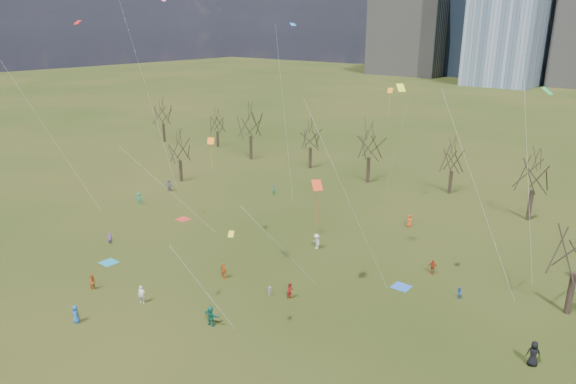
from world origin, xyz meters
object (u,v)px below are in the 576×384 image
Objects in this scene: blanket_crimson at (183,219)px; person_0 at (76,314)px; person_1 at (141,294)px; person_2 at (93,282)px; blanket_teal at (109,262)px; person_4 at (224,271)px; blanket_navy at (401,287)px.

person_0 is at bearing -60.65° from blanket_crimson.
person_2 is (-5.49, -1.44, -0.07)m from person_1.
blanket_crimson is 18.68m from person_2.
blanket_teal is 1.01× the size of person_4.
person_2 is (3.99, -4.06, 0.74)m from blanket_teal.
blanket_teal is at bearing 58.37° from person_2.
blanket_navy is at bearing 10.86° from person_1.
blanket_navy is 28.85m from person_0.
person_1 is (9.48, -2.62, 0.81)m from blanket_teal.
person_1 is (1.52, 5.36, 0.03)m from person_0.
person_4 is (3.76, 13.20, -0.01)m from person_0.
blanket_navy is 1.05× the size of person_2.
blanket_teal is at bearing 152.51° from person_0.
blanket_navy is 28.79m from person_2.
person_2 is 0.96× the size of person_4.
blanket_crimson is 23.98m from person_0.
person_2 is at bearing 159.13° from person_1.
person_0 reaches higher than person_2.
person_4 is at bearing 24.02° from blanket_teal.
blanket_crimson is 20.44m from person_1.
person_0 is (-17.92, -22.60, 0.79)m from blanket_navy.
blanket_crimson is 1.00× the size of person_0.
person_1 reaches higher than person_0.
blanket_crimson is (-29.67, -1.71, 0.00)m from blanket_navy.
person_1 reaches higher than blanket_crimson.
person_4 is at bearing 91.70° from person_0.
blanket_teal is 1.00× the size of blanket_navy.
person_1 is at bearing -133.57° from blanket_navy.
person_4 is (11.72, 5.22, 0.78)m from blanket_teal.
person_0 is at bearing -45.08° from blanket_teal.
blanket_crimson is at bearing -15.25° from person_4.
blanket_navy is 1.00× the size of person_0.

